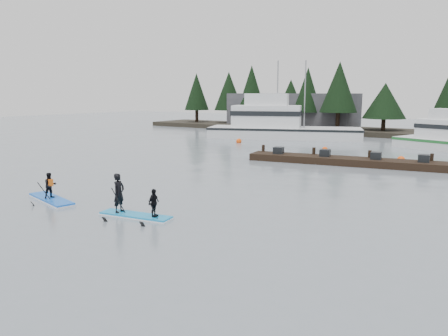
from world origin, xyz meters
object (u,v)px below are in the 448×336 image
Objects in this scene: paddleboard_solo at (51,193)px; floating_dock at (353,161)px; fishing_boat_large at (279,132)px; paddleboard_duo at (132,202)px.

floating_dock is at bearing 78.14° from paddleboard_solo.
paddleboard_solo is at bearing -124.57° from floating_dock.
floating_dock is (12.88, -14.08, -0.47)m from fishing_boat_large.
floating_dock is 18.37m from paddleboard_duo.
floating_dock is at bearing -68.40° from fishing_boat_large.
paddleboard_duo is at bearing -110.08° from floating_dock.
fishing_boat_large is 4.89× the size of paddleboard_solo.
fishing_boat_large is 33.49m from paddleboard_duo.
fishing_boat_large is at bearing 110.88° from paddleboard_solo.
paddleboard_duo is (-3.41, -18.04, 0.35)m from floating_dock.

